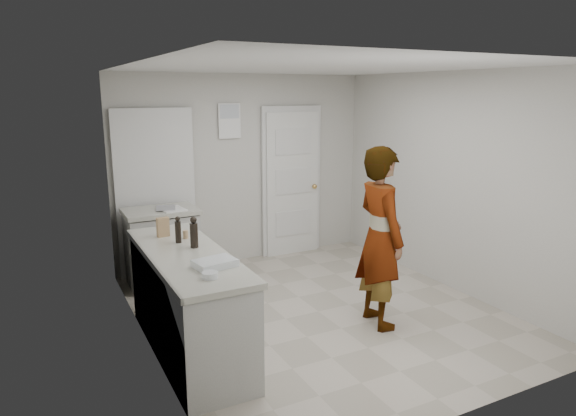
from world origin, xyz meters
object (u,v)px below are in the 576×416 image
oil_cruet_a (194,233)px  oil_cruet_b (178,230)px  spice_jar (186,234)px  cake_mix_box (163,227)px  egg_bowl (210,275)px  person (380,238)px  baking_dish (215,263)px

oil_cruet_a → oil_cruet_b: 0.23m
spice_jar → oil_cruet_b: size_ratio=0.31×
cake_mix_box → spice_jar: size_ratio=2.42×
spice_jar → egg_bowl: (-0.14, -1.11, -0.02)m
person → cake_mix_box: bearing=71.9°
oil_cruet_a → spice_jar: bearing=87.8°
person → egg_bowl: size_ratio=14.79×
baking_dish → egg_bowl: size_ratio=2.90×
oil_cruet_b → baking_dish: oil_cruet_b is taller
oil_cruet_b → person: bearing=-18.5°
person → cake_mix_box: size_ratio=9.58×
spice_jar → oil_cruet_a: oil_cruet_a is taller
oil_cruet_b → spice_jar: bearing=47.0°
spice_jar → cake_mix_box: bearing=136.9°
oil_cruet_b → egg_bowl: bearing=-92.4°
baking_dish → egg_bowl: bearing=-117.7°
oil_cruet_b → baking_dish: size_ratio=0.71×
oil_cruet_b → egg_bowl: (-0.04, -1.00, -0.09)m
oil_cruet_a → person: bearing=-12.9°
person → egg_bowl: person is taller
cake_mix_box → egg_bowl: cake_mix_box is taller
person → cake_mix_box: (-1.89, 0.87, 0.13)m
person → oil_cruet_b: 1.92m
oil_cruet_b → cake_mix_box: bearing=105.7°
person → spice_jar: (-1.72, 0.71, 0.07)m
cake_mix_box → person: bearing=-32.8°
spice_jar → egg_bowl: spice_jar is taller
egg_bowl → oil_cruet_a: bearing=80.9°
person → baking_dish: 1.75m
cake_mix_box → oil_cruet_a: (0.16, -0.47, 0.04)m
oil_cruet_a → cake_mix_box: bearing=108.5°
person → cake_mix_box: 2.09m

